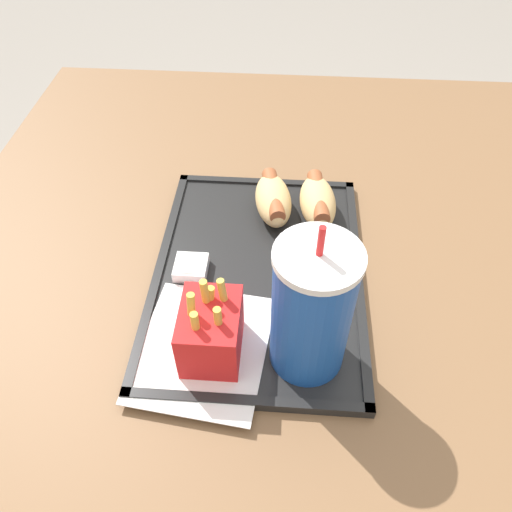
{
  "coord_description": "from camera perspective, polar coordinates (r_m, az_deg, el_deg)",
  "views": [
    {
      "loc": [
        0.5,
        0.0,
        1.26
      ],
      "look_at": [
        0.04,
        -0.03,
        0.77
      ],
      "focal_mm": 35.0,
      "sensor_mm": 36.0,
      "label": 1
    }
  ],
  "objects": [
    {
      "name": "ground_plane",
      "position": [
        1.36,
        1.47,
        -21.52
      ],
      "size": [
        8.0,
        8.0,
        0.0
      ],
      "primitive_type": "plane",
      "color": "gray"
    },
    {
      "name": "hot_dog_near",
      "position": [
        0.76,
        1.75,
        6.52
      ],
      "size": [
        0.12,
        0.07,
        0.05
      ],
      "color": "#DBB270",
      "rests_on": "food_tray"
    },
    {
      "name": "hot_dog_far",
      "position": [
        0.76,
        6.84,
        6.25
      ],
      "size": [
        0.12,
        0.06,
        0.05
      ],
      "color": "#DBB270",
      "rests_on": "food_tray"
    },
    {
      "name": "soda_cup",
      "position": [
        0.54,
        6.07,
        -6.15
      ],
      "size": [
        0.09,
        0.09,
        0.21
      ],
      "color": "#194CA5",
      "rests_on": "food_tray"
    },
    {
      "name": "paper_napkin",
      "position": [
        0.62,
        -6.36,
        -10.38
      ],
      "size": [
        0.2,
        0.17,
        0.0
      ],
      "color": "white",
      "rests_on": "food_tray"
    },
    {
      "name": "food_tray",
      "position": [
        0.7,
        -0.0,
        -1.95
      ],
      "size": [
        0.4,
        0.29,
        0.01
      ],
      "color": "black",
      "rests_on": "dining_table"
    },
    {
      "name": "fries_carton",
      "position": [
        0.59,
        -5.47,
        -8.49
      ],
      "size": [
        0.09,
        0.07,
        0.11
      ],
      "color": "red",
      "rests_on": "food_tray"
    },
    {
      "name": "sauce_cup_mayo",
      "position": [
        0.69,
        -7.68,
        -1.27
      ],
      "size": [
        0.04,
        0.04,
        0.02
      ],
      "color": "silver",
      "rests_on": "food_tray"
    },
    {
      "name": "dining_table",
      "position": [
        1.03,
        1.86,
        -13.96
      ],
      "size": [
        1.1,
        1.03,
        0.73
      ],
      "color": "brown",
      "rests_on": "ground_plane"
    }
  ]
}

